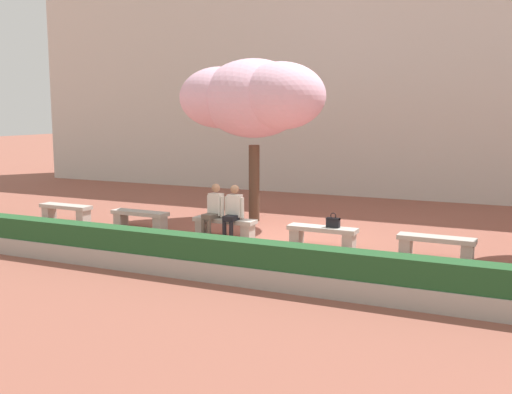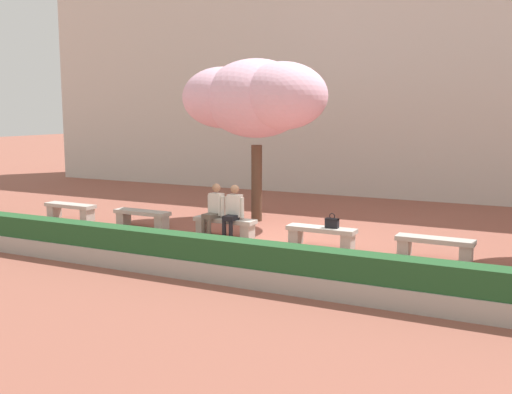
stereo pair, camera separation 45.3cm
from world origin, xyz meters
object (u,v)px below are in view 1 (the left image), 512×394
Objects in this scene: stone_bench_east_end at (436,244)px; handbag at (333,222)px; person_seated_left at (214,208)px; cherry_tree_main at (254,98)px; stone_bench_near_west at (140,217)px; stone_bench_center at (225,224)px; stone_bench_west_end at (66,210)px; person_seated_right at (233,209)px; stone_bench_near_east at (322,233)px.

handbag is (-2.28, 0.02, 0.28)m from stone_bench_east_end.
cherry_tree_main is (0.11, 2.10, 2.70)m from person_seated_left.
stone_bench_east_end is (7.56, 0.00, 0.00)m from stone_bench_near_west.
stone_bench_east_end is (5.04, 0.00, 0.00)m from stone_bench_center.
stone_bench_east_end is (10.08, 0.00, 0.00)m from stone_bench_west_end.
stone_bench_center is at bearing 0.00° from stone_bench_west_end.
stone_bench_west_end is 5.32m from person_seated_right.
stone_bench_west_end is at bearing 179.42° from person_seated_right.
cherry_tree_main is at bearing 94.63° from stone_bench_center.
handbag is (0.24, 0.02, 0.28)m from stone_bench_near_east.
person_seated_left is (2.25, -0.05, 0.40)m from stone_bench_near_west.
stone_bench_east_end is at bearing 0.64° from person_seated_right.
stone_bench_center is 2.52m from stone_bench_near_east.
stone_bench_west_end is 10.08m from stone_bench_east_end.
stone_bench_near_east is (2.52, 0.00, 0.00)m from stone_bench_center.
person_seated_left is (-5.31, -0.05, 0.40)m from stone_bench_east_end.
stone_bench_west_end and stone_bench_near_west have the same top height.
person_seated_left is 3.04m from handbag.
handbag is at bearing 1.67° from person_seated_right.
stone_bench_center is 0.49m from person_seated_left.
stone_bench_center is 0.48m from person_seated_right.
person_seated_left reaches higher than stone_bench_center.
stone_bench_near_west is 7.56m from stone_bench_east_end.
stone_bench_center is 0.36× the size of cherry_tree_main.
stone_bench_west_end is 0.36× the size of cherry_tree_main.
handbag is (2.50, 0.07, -0.12)m from person_seated_right.
stone_bench_west_end is at bearing 179.37° from person_seated_left.
stone_bench_center and stone_bench_near_east have the same top height.
person_seated_left is at bearing 179.90° from person_seated_right.
stone_bench_center is at bearing -179.60° from handbag.
stone_bench_east_end is (2.52, 0.00, 0.00)m from stone_bench_near_east.
cherry_tree_main is (2.35, 2.05, 3.10)m from stone_bench_near_west.
stone_bench_center is at bearing 180.00° from stone_bench_east_end.
stone_bench_east_end is at bearing 0.00° from stone_bench_west_end.
stone_bench_west_end is at bearing 180.00° from stone_bench_east_end.
stone_bench_west_end is 1.00× the size of stone_bench_east_end.
stone_bench_center is 4.76× the size of handbag.
cherry_tree_main is (-0.43, 2.10, 2.70)m from person_seated_right.
stone_bench_east_end is at bearing 0.00° from stone_bench_near_east.
stone_bench_near_east is 1.25× the size of person_seated_left.
person_seated_right reaches higher than stone_bench_center.
person_seated_right is at bearing -78.47° from cherry_tree_main.
person_seated_left is (-2.79, -0.05, 0.40)m from stone_bench_near_east.
handbag is (2.76, 0.02, 0.28)m from stone_bench_center.
stone_bench_east_end is at bearing 0.57° from person_seated_left.
person_seated_right is at bearing -0.58° from stone_bench_west_end.
person_seated_right is at bearing -178.33° from handbag.
person_seated_right is 3.45m from cherry_tree_main.
stone_bench_west_end is 7.56m from stone_bench_near_east.
stone_bench_near_east is 4.59m from cherry_tree_main.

